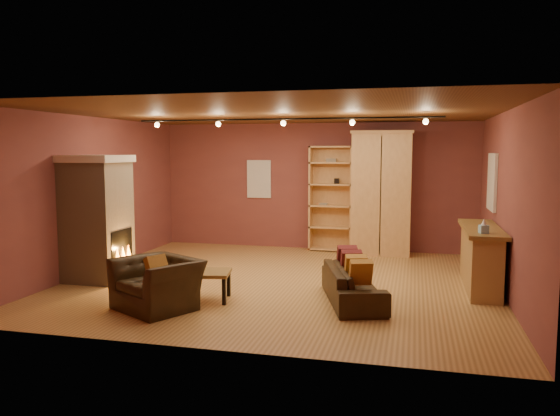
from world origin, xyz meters
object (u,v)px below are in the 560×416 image
(bookcase, at_px, (331,198))
(fireplace, at_px, (97,218))
(armchair, at_px, (157,275))
(coffee_table, at_px, (210,276))
(armoire, at_px, (382,193))
(bar_counter, at_px, (480,257))
(loveseat, at_px, (353,278))

(bookcase, bearing_deg, fireplace, -132.55)
(armchair, relative_size, coffee_table, 1.91)
(armchair, bearing_deg, armoire, 89.31)
(bookcase, relative_size, armoire, 0.88)
(bookcase, height_order, coffee_table, bookcase)
(armoire, xyz_separation_m, bar_counter, (1.72, -2.60, -0.80))
(bookcase, relative_size, loveseat, 1.25)
(fireplace, height_order, bookcase, bookcase)
(armoire, xyz_separation_m, coffee_table, (-2.21, -4.28, -0.94))
(armoire, bearing_deg, bookcase, 169.14)
(loveseat, distance_m, armchair, 2.79)
(loveseat, bearing_deg, armoire, -18.99)
(bar_counter, relative_size, coffee_table, 3.09)
(fireplace, distance_m, armoire, 5.73)
(bookcase, xyz_separation_m, bar_counter, (2.82, -2.81, -0.66))
(bar_counter, bearing_deg, fireplace, -171.62)
(loveseat, bearing_deg, fireplace, 68.70)
(loveseat, xyz_separation_m, coffee_table, (-2.05, -0.41, 0.01))
(fireplace, relative_size, coffee_table, 3.15)
(bar_counter, bearing_deg, loveseat, -145.86)
(armchair, bearing_deg, coffee_table, 75.18)
(armchair, distance_m, coffee_table, 0.81)
(bookcase, xyz_separation_m, loveseat, (0.94, -4.08, -0.81))
(bookcase, relative_size, coffee_table, 3.42)
(armoire, bearing_deg, fireplace, -142.12)
(bar_counter, xyz_separation_m, coffee_table, (-3.93, -1.68, -0.14))
(armoire, relative_size, bar_counter, 1.26)
(fireplace, distance_m, loveseat, 4.43)
(fireplace, xyz_separation_m, armchair, (1.76, -1.34, -0.59))
(bookcase, xyz_separation_m, armchair, (-1.66, -5.07, -0.70))
(bar_counter, distance_m, coffee_table, 4.27)
(armchair, bearing_deg, loveseat, 49.71)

